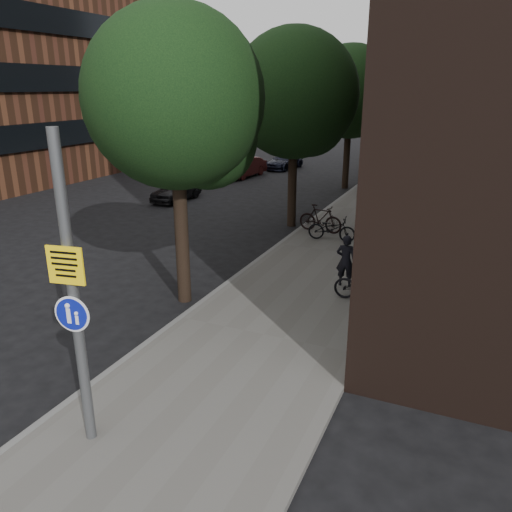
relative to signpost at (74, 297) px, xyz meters
The scene contains 15 objects.
ground 2.99m from the signpost, 49.43° to the left, with size 120.00×120.00×0.00m, color black.
sidewalk 11.45m from the signpost, 83.90° to the left, with size 4.50×60.00×0.12m, color #64615C.
curb_edge 11.43m from the signpost, 95.48° to the left, with size 0.15×60.00×0.13m, color slate.
street_tree_near 6.45m from the signpost, 105.52° to the left, with size 4.40×4.40×7.50m.
street_tree_mid 14.54m from the signpost, 96.38° to the left, with size 5.00×5.00×7.80m.
street_tree_far 23.42m from the signpost, 93.92° to the left, with size 5.00×5.00×7.80m.
signpost is the anchor object (origin of this frame).
pedestrian 8.60m from the signpost, 75.31° to the left, with size 0.55×0.36×1.51m, color black.
parked_bike_facade_near 8.11m from the signpost, 68.03° to the left, with size 0.60×1.72×0.91m, color black.
parked_bike_facade_far 13.32m from the signpost, 79.26° to the left, with size 0.51×1.80×1.08m, color black.
parked_bike_curb_near 12.48m from the signpost, 87.32° to the left, with size 0.62×1.77×0.93m, color black.
parked_bike_curb_far 13.41m from the signpost, 90.69° to the left, with size 0.51×1.80×1.08m, color black.
parked_car_near 18.64m from the signpost, 118.22° to the left, with size 1.35×3.36×1.15m, color black.
parked_car_mid 25.68m from the signpost, 109.65° to the left, with size 1.34×3.85×1.27m, color #4E1816.
parked_car_far 29.43m from the signpost, 104.61° to the left, with size 1.53×3.76×1.09m, color black.
Camera 1 is at (4.29, -6.21, 5.57)m, focal length 35.00 mm.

